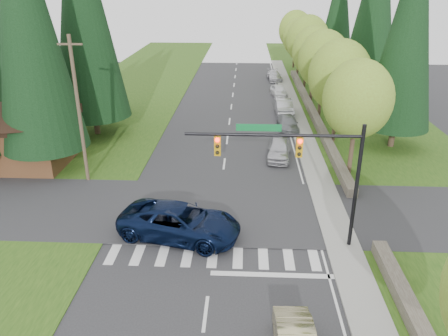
# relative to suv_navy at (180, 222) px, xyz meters

# --- Properties ---
(ground) EXTENTS (120.00, 120.00, 0.00)m
(ground) POSITION_rel_suv_navy_xyz_m (1.92, -5.00, -0.93)
(ground) COLOR #28282B
(ground) RESTS_ON ground
(grass_east) EXTENTS (14.00, 110.00, 0.06)m
(grass_east) POSITION_rel_suv_navy_xyz_m (14.92, 15.00, -0.90)
(grass_east) COLOR #234813
(grass_east) RESTS_ON ground
(grass_west) EXTENTS (14.00, 110.00, 0.06)m
(grass_west) POSITION_rel_suv_navy_xyz_m (-11.08, 15.00, -0.90)
(grass_west) COLOR #234813
(grass_west) RESTS_ON ground
(cross_street) EXTENTS (120.00, 8.00, 0.10)m
(cross_street) POSITION_rel_suv_navy_xyz_m (1.92, 3.00, -0.93)
(cross_street) COLOR #28282B
(cross_street) RESTS_ON ground
(sidewalk_east) EXTENTS (1.80, 80.00, 0.13)m
(sidewalk_east) POSITION_rel_suv_navy_xyz_m (8.82, 17.00, -0.86)
(sidewalk_east) COLOR gray
(sidewalk_east) RESTS_ON ground
(curb_east) EXTENTS (0.20, 80.00, 0.13)m
(curb_east) POSITION_rel_suv_navy_xyz_m (7.97, 17.00, -0.86)
(curb_east) COLOR gray
(curb_east) RESTS_ON ground
(stone_wall_north) EXTENTS (0.70, 40.00, 0.70)m
(stone_wall_north) POSITION_rel_suv_navy_xyz_m (10.52, 25.00, -0.58)
(stone_wall_north) COLOR #4C4438
(stone_wall_north) RESTS_ON ground
(traffic_signal) EXTENTS (8.70, 0.37, 6.80)m
(traffic_signal) POSITION_rel_suv_navy_xyz_m (6.29, -0.50, 4.06)
(traffic_signal) COLOR black
(traffic_signal) RESTS_ON ground
(brown_building) EXTENTS (8.40, 8.40, 5.40)m
(brown_building) POSITION_rel_suv_navy_xyz_m (-13.08, 10.00, 2.21)
(brown_building) COLOR #4C2D19
(brown_building) RESTS_ON ground
(utility_pole) EXTENTS (1.60, 0.24, 10.00)m
(utility_pole) POSITION_rel_suv_navy_xyz_m (-7.58, 7.00, 4.22)
(utility_pole) COLOR #473828
(utility_pole) RESTS_ON ground
(decid_tree_0) EXTENTS (4.80, 4.80, 8.37)m
(decid_tree_0) POSITION_rel_suv_navy_xyz_m (11.12, 9.00, 4.67)
(decid_tree_0) COLOR #38281C
(decid_tree_0) RESTS_ON ground
(decid_tree_1) EXTENTS (5.20, 5.20, 8.80)m
(decid_tree_1) POSITION_rel_suv_navy_xyz_m (11.22, 16.00, 4.87)
(decid_tree_1) COLOR #38281C
(decid_tree_1) RESTS_ON ground
(decid_tree_2) EXTENTS (5.00, 5.00, 8.82)m
(decid_tree_2) POSITION_rel_suv_navy_xyz_m (11.02, 23.00, 5.00)
(decid_tree_2) COLOR #38281C
(decid_tree_2) RESTS_ON ground
(decid_tree_3) EXTENTS (5.00, 5.00, 8.55)m
(decid_tree_3) POSITION_rel_suv_navy_xyz_m (11.12, 30.00, 4.74)
(decid_tree_3) COLOR #38281C
(decid_tree_3) RESTS_ON ground
(decid_tree_4) EXTENTS (5.40, 5.40, 9.18)m
(decid_tree_4) POSITION_rel_suv_navy_xyz_m (11.22, 37.00, 5.14)
(decid_tree_4) COLOR #38281C
(decid_tree_4) RESTS_ON ground
(decid_tree_5) EXTENTS (4.80, 4.80, 8.30)m
(decid_tree_5) POSITION_rel_suv_navy_xyz_m (11.02, 44.00, 4.61)
(decid_tree_5) COLOR #38281C
(decid_tree_5) RESTS_ON ground
(decid_tree_6) EXTENTS (5.20, 5.20, 8.86)m
(decid_tree_6) POSITION_rel_suv_navy_xyz_m (11.12, 51.00, 4.94)
(decid_tree_6) COLOR #38281C
(decid_tree_6) RESTS_ON ground
(conifer_w_a) EXTENTS (6.12, 6.12, 19.80)m
(conifer_w_a) POSITION_rel_suv_navy_xyz_m (-11.08, 9.00, 9.87)
(conifer_w_a) COLOR #38281C
(conifer_w_a) RESTS_ON ground
(conifer_w_b) EXTENTS (5.44, 5.44, 17.80)m
(conifer_w_b) POSITION_rel_suv_navy_xyz_m (-14.08, 13.00, 8.86)
(conifer_w_b) COLOR #38281C
(conifer_w_b) RESTS_ON ground
(conifer_w_c) EXTENTS (6.46, 6.46, 20.80)m
(conifer_w_c) POSITION_rel_suv_navy_xyz_m (-10.08, 17.00, 10.37)
(conifer_w_c) COLOR #38281C
(conifer_w_c) RESTS_ON ground
(conifer_w_e) EXTENTS (5.78, 5.78, 18.80)m
(conifer_w_e) POSITION_rel_suv_navy_xyz_m (-12.08, 23.00, 9.37)
(conifer_w_e) COLOR #38281C
(conifer_w_e) RESTS_ON ground
(conifer_e_a) EXTENTS (5.44, 5.44, 17.80)m
(conifer_e_a) POSITION_rel_suv_navy_xyz_m (15.92, 15.00, 8.86)
(conifer_e_a) COLOR #38281C
(conifer_e_a) RESTS_ON ground
(conifer_e_b) EXTENTS (6.12, 6.12, 19.80)m
(conifer_e_b) POSITION_rel_suv_navy_xyz_m (16.92, 29.00, 9.87)
(conifer_e_b) COLOR #38281C
(conifer_e_b) RESTS_ON ground
(conifer_e_c) EXTENTS (5.10, 5.10, 16.80)m
(conifer_e_c) POSITION_rel_suv_navy_xyz_m (15.92, 43.00, 8.36)
(conifer_e_c) COLOR #38281C
(conifer_e_c) RESTS_ON ground
(suv_navy) EXTENTS (7.20, 4.55, 1.85)m
(suv_navy) POSITION_rel_suv_navy_xyz_m (0.00, 0.00, 0.00)
(suv_navy) COLOR black
(suv_navy) RESTS_ON ground
(parked_car_a) EXTENTS (2.25, 4.54, 1.49)m
(parked_car_a) POSITION_rel_suv_navy_xyz_m (6.22, 11.89, -0.18)
(parked_car_a) COLOR #BCBCC1
(parked_car_a) RESTS_ON ground
(parked_car_b) EXTENTS (1.91, 4.46, 1.28)m
(parked_car_b) POSITION_rel_suv_navy_xyz_m (7.52, 19.05, -0.28)
(parked_car_b) COLOR slate
(parked_car_b) RESTS_ON ground
(parked_car_c) EXTENTS (1.89, 4.91, 1.60)m
(parked_car_c) POSITION_rel_suv_navy_xyz_m (7.52, 24.00, -0.13)
(parked_car_c) COLOR #A5A5AA
(parked_car_c) RESTS_ON ground
(parked_car_d) EXTENTS (2.11, 4.20, 1.37)m
(parked_car_d) POSITION_rel_suv_navy_xyz_m (7.52, 31.98, -0.24)
(parked_car_d) COLOR silver
(parked_car_d) RESTS_ON ground
(parked_car_e) EXTENTS (2.21, 4.62, 1.30)m
(parked_car_e) POSITION_rel_suv_navy_xyz_m (7.52, 41.17, -0.28)
(parked_car_e) COLOR #BABABF
(parked_car_e) RESTS_ON ground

